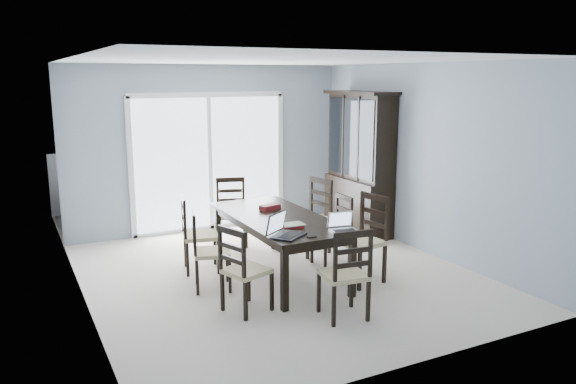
% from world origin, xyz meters
% --- Properties ---
extents(floor, '(5.00, 5.00, 0.00)m').
position_xyz_m(floor, '(0.00, 0.00, 0.00)').
color(floor, beige).
rests_on(floor, ground).
extents(ceiling, '(5.00, 5.00, 0.00)m').
position_xyz_m(ceiling, '(0.00, 0.00, 2.60)').
color(ceiling, white).
rests_on(ceiling, back_wall).
extents(back_wall, '(4.50, 0.02, 2.60)m').
position_xyz_m(back_wall, '(0.00, 2.50, 1.30)').
color(back_wall, '#8E9CAA').
rests_on(back_wall, floor).
extents(wall_left, '(0.02, 5.00, 2.60)m').
position_xyz_m(wall_left, '(-2.25, 0.00, 1.30)').
color(wall_left, '#8E9CAA').
rests_on(wall_left, floor).
extents(wall_right, '(0.02, 5.00, 2.60)m').
position_xyz_m(wall_right, '(2.25, 0.00, 1.30)').
color(wall_right, '#8E9CAA').
rests_on(wall_right, floor).
extents(balcony, '(4.50, 2.00, 0.10)m').
position_xyz_m(balcony, '(0.00, 3.50, -0.05)').
color(balcony, gray).
rests_on(balcony, ground).
extents(railing, '(4.50, 0.06, 1.10)m').
position_xyz_m(railing, '(0.00, 4.50, 0.55)').
color(railing, '#99999E').
rests_on(railing, balcony).
extents(dining_table, '(1.00, 2.20, 0.75)m').
position_xyz_m(dining_table, '(0.00, 0.00, 0.67)').
color(dining_table, black).
rests_on(dining_table, floor).
extents(china_hutch, '(0.50, 1.38, 2.20)m').
position_xyz_m(china_hutch, '(2.02, 1.25, 1.07)').
color(china_hutch, black).
rests_on(china_hutch, floor).
extents(sliding_door, '(2.52, 0.05, 2.18)m').
position_xyz_m(sliding_door, '(0.00, 2.48, 1.09)').
color(sliding_door, silver).
rests_on(sliding_door, floor).
extents(chair_left_near, '(0.52, 0.52, 1.08)m').
position_xyz_m(chair_left_near, '(-0.85, -0.84, 0.57)').
color(chair_left_near, black).
rests_on(chair_left_near, floor).
extents(chair_left_mid, '(0.51, 0.50, 1.07)m').
position_xyz_m(chair_left_mid, '(-0.96, -0.02, 0.57)').
color(chair_left_mid, black).
rests_on(chair_left_mid, floor).
extents(chair_left_far, '(0.51, 0.50, 1.11)m').
position_xyz_m(chair_left_far, '(-0.88, 0.63, 0.59)').
color(chair_left_far, black).
rests_on(chair_left_far, floor).
extents(chair_right_near, '(0.54, 0.53, 1.21)m').
position_xyz_m(chair_right_near, '(0.87, -0.62, 0.64)').
color(chair_right_near, black).
rests_on(chair_right_near, floor).
extents(chair_right_mid, '(0.42, 0.41, 1.05)m').
position_xyz_m(chair_right_mid, '(0.87, 0.04, 0.56)').
color(chair_right_mid, black).
rests_on(chair_right_mid, floor).
extents(chair_right_far, '(0.54, 0.53, 1.19)m').
position_xyz_m(chair_right_far, '(0.88, 0.65, 0.63)').
color(chair_right_far, black).
rests_on(chair_right_far, floor).
extents(chair_end_near, '(0.47, 0.48, 1.11)m').
position_xyz_m(chair_end_near, '(0.03, -1.49, 0.59)').
color(chair_end_near, black).
rests_on(chair_end_near, floor).
extents(chair_end_far, '(0.53, 0.54, 1.12)m').
position_xyz_m(chair_end_far, '(-0.01, 1.55, 0.59)').
color(chair_end_far, black).
rests_on(chair_end_far, floor).
extents(laptop_dark, '(0.45, 0.42, 0.25)m').
position_xyz_m(laptop_dark, '(-0.29, -0.84, 0.81)').
color(laptop_dark, black).
rests_on(laptop_dark, dining_table).
extents(laptop_silver, '(0.33, 0.25, 0.20)m').
position_xyz_m(laptop_silver, '(0.34, -0.93, 0.80)').
color(laptop_silver, '#B5B5B7').
rests_on(laptop_silver, dining_table).
extents(book_stack, '(0.26, 0.21, 0.04)m').
position_xyz_m(book_stack, '(-0.08, -0.52, 0.77)').
color(book_stack, maroon).
rests_on(book_stack, dining_table).
extents(cell_phone, '(0.10, 0.05, 0.01)m').
position_xyz_m(cell_phone, '(-0.08, -0.98, 0.76)').
color(cell_phone, black).
rests_on(cell_phone, dining_table).
extents(game_box, '(0.28, 0.19, 0.06)m').
position_xyz_m(game_box, '(0.06, 0.37, 0.78)').
color(game_box, '#511011').
rests_on(game_box, dining_table).
extents(hot_tub, '(1.99, 1.82, 0.92)m').
position_xyz_m(hot_tub, '(-0.57, 3.58, 0.46)').
color(hot_tub, brown).
rests_on(hot_tub, balcony).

